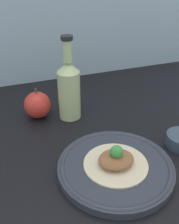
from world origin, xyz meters
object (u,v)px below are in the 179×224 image
plate (115,167)px  apple (37,105)px  cider_bottle (69,88)px  plated_food (116,160)px

plate → apple: apple is taller
cider_bottle → apple: cider_bottle is taller
plate → plated_food: bearing=-90.0°
cider_bottle → apple: 11.73cm
plated_food → apple: (-12.80, 31.00, 0.88)cm
plated_food → apple: 33.55cm
apple → plated_food: bearing=-67.6°
plate → apple: 33.67cm
plated_food → cider_bottle: (-3.22, 27.62, 6.74)cm
plate → cider_bottle: bearing=96.7°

